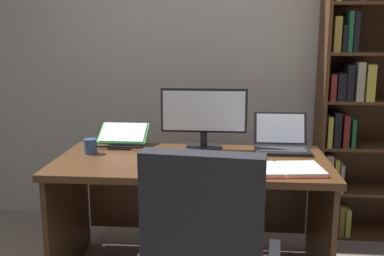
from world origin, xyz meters
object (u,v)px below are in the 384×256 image
at_px(reading_stand_with_book, 123,135).
at_px(pen, 248,157).
at_px(keyboard, 199,165).
at_px(bookshelf, 365,100).
at_px(monitor, 204,118).
at_px(laptop, 282,143).
at_px(open_binder, 279,169).
at_px(notepad, 245,159).
at_px(desk, 193,188).
at_px(computer_mouse, 146,162).
at_px(coffee_mug, 90,146).

height_order(reading_stand_with_book, pen, reading_stand_with_book).
bearing_deg(keyboard, reading_stand_with_book, 139.81).
bearing_deg(pen, bookshelf, 39.42).
xyz_separation_m(bookshelf, monitor, (-1.13, -0.46, -0.06)).
height_order(laptop, open_binder, laptop).
xyz_separation_m(open_binder, notepad, (-0.18, 0.22, -0.01)).
relative_size(desk, bookshelf, 0.80).
distance_m(open_binder, pen, 0.27).
bearing_deg(reading_stand_with_book, monitor, -5.41).
bearing_deg(monitor, notepad, -42.44).
xyz_separation_m(desk, bookshelf, (1.19, 0.64, 0.47)).
bearing_deg(reading_stand_with_book, notepad, -19.75).
relative_size(desk, pen, 11.52).
height_order(laptop, pen, laptop).
distance_m(open_binder, notepad, 0.28).
bearing_deg(computer_mouse, coffee_mug, 149.79).
bearing_deg(open_binder, coffee_mug, 159.25).
relative_size(monitor, keyboard, 1.31).
relative_size(computer_mouse, open_binder, 0.21).
height_order(laptop, notepad, laptop).
bearing_deg(computer_mouse, desk, 43.38).
height_order(monitor, laptop, monitor).
height_order(reading_stand_with_book, open_binder, reading_stand_with_book).
bearing_deg(computer_mouse, bookshelf, 31.35).
relative_size(notepad, pen, 1.50).
distance_m(laptop, notepad, 0.34).
xyz_separation_m(monitor, coffee_mug, (-0.69, -0.18, -0.16)).
xyz_separation_m(bookshelf, open_binder, (-0.69, -0.92, -0.26)).
distance_m(bookshelf, open_binder, 1.18).
distance_m(open_binder, coffee_mug, 1.16).
bearing_deg(coffee_mug, pen, -3.42).
height_order(desk, reading_stand_with_book, reading_stand_with_book).
relative_size(desk, monitor, 2.92).
xyz_separation_m(open_binder, coffee_mug, (-1.13, 0.28, 0.03)).
bearing_deg(laptop, computer_mouse, -152.64).
bearing_deg(coffee_mug, bookshelf, 19.40).
height_order(desk, notepad, notepad).
distance_m(desk, bookshelf, 1.43).
height_order(computer_mouse, pen, computer_mouse).
relative_size(open_binder, notepad, 2.38).
relative_size(pen, coffee_mug, 1.50).
bearing_deg(computer_mouse, reading_stand_with_book, 117.92).
xyz_separation_m(desk, keyboard, (0.06, -0.23, 0.22)).
bearing_deg(coffee_mug, reading_stand_with_book, 56.81).
relative_size(computer_mouse, pen, 0.74).
height_order(desk, keyboard, keyboard).
relative_size(monitor, computer_mouse, 5.30).
bearing_deg(notepad, coffee_mug, 176.51).
bearing_deg(reading_stand_with_book, bookshelf, 13.85).
bearing_deg(computer_mouse, keyboard, 0.00).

